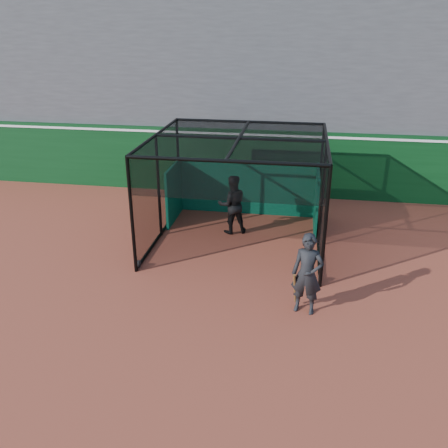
# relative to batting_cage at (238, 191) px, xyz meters

# --- Properties ---
(ground) EXTENTS (120.00, 120.00, 0.00)m
(ground) POSITION_rel_batting_cage_xyz_m (-0.87, -4.05, -1.59)
(ground) COLOR brown
(ground) RESTS_ON ground
(outfield_wall) EXTENTS (50.00, 0.50, 2.50)m
(outfield_wall) POSITION_rel_batting_cage_xyz_m (-0.87, 4.45, -0.30)
(outfield_wall) COLOR #0A3714
(outfield_wall) RESTS_ON ground
(grandstand) EXTENTS (50.00, 7.85, 8.95)m
(grandstand) POSITION_rel_batting_cage_xyz_m (-0.87, 8.22, 2.89)
(grandstand) COLOR #4C4C4F
(grandstand) RESTS_ON ground
(batting_cage) EXTENTS (4.98, 4.89, 3.18)m
(batting_cage) POSITION_rel_batting_cage_xyz_m (0.00, 0.00, 0.00)
(batting_cage) COLOR black
(batting_cage) RESTS_ON ground
(batter) EXTENTS (1.10, 0.98, 1.88)m
(batter) POSITION_rel_batting_cage_xyz_m (-0.27, 0.57, -0.64)
(batter) COLOR black
(batter) RESTS_ON ground
(on_deck_player) EXTENTS (0.79, 0.59, 1.95)m
(on_deck_player) POSITION_rel_batting_cage_xyz_m (2.06, -3.60, -0.61)
(on_deck_player) COLOR black
(on_deck_player) RESTS_ON ground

